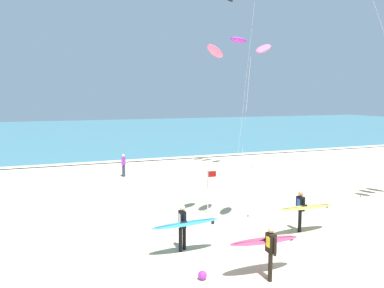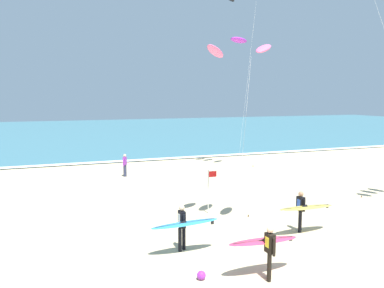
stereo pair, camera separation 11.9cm
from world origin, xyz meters
The scene contains 10 objects.
ground_plane centered at (0.00, 0.00, 0.00)m, with size 160.00×160.00×0.00m, color #D1BA8E.
ocean_water centered at (0.00, 53.50, 0.04)m, with size 160.00×60.00×0.08m, color teal.
shoreline_foam centered at (0.00, 23.80, 0.09)m, with size 160.00×0.94×0.01m, color white.
surfer_lead centered at (3.33, 3.74, 1.05)m, with size 2.61×0.95×1.71m.
surfer_trailing centered at (-0.20, 0.80, 1.05)m, with size 2.44×0.93×1.71m.
surfer_third centered at (-1.94, 3.57, 1.05)m, with size 2.50×0.90×1.71m.
kite_arc_violet_high centered at (1.09, 5.36, 7.59)m, with size 2.70×2.79×7.96m.
bystander_purple_top centered at (-1.37, 17.63, 0.81)m, with size 0.33×0.43×1.59m.
lifeguard_flag centered at (0.79, 7.62, 1.27)m, with size 0.44×0.05×2.10m.
beach_ball centered at (-2.13, 1.37, 0.14)m, with size 0.28×0.28×0.28m, color purple.
Camera 2 is at (-6.39, -9.20, 5.60)m, focal length 36.53 mm.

